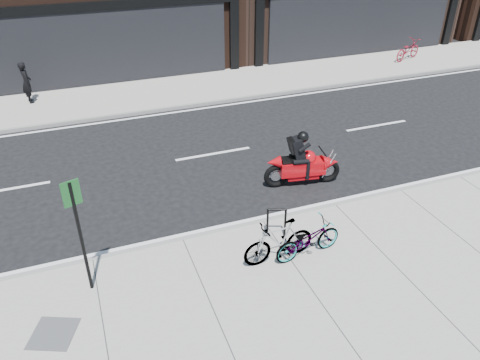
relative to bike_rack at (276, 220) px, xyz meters
name	(u,v)px	position (x,y,z in m)	size (l,w,h in m)	color
ground	(235,186)	(-0.05, 2.60, -0.57)	(120.00, 120.00, 0.00)	black
sidewalk_near	(325,312)	(-0.05, -2.40, -0.51)	(60.00, 6.00, 0.13)	gray
sidewalk_far	(170,91)	(-0.05, 10.35, -0.51)	(60.00, 3.50, 0.13)	gray
bike_rack	(276,220)	(0.00, 0.00, 0.00)	(0.42, 0.20, 0.76)	black
bicycle_front	(308,239)	(0.36, -0.85, -0.03)	(0.56, 1.59, 0.84)	gray
bicycle_rear	(279,241)	(-0.29, -0.76, 0.04)	(0.46, 1.62, 0.97)	gray
motorcycle	(306,163)	(1.80, 2.02, 0.08)	(2.15, 0.78, 1.62)	black
pedestrian	(27,82)	(-5.35, 10.90, 0.33)	(0.56, 0.37, 1.55)	black
bicycle_far	(408,50)	(11.66, 10.42, 0.03)	(0.63, 1.80, 0.94)	maroon
utility_grate	(54,333)	(-4.90, -1.20, -0.44)	(0.75, 0.75, 0.01)	#48484A
sign_post	(79,228)	(-4.14, -0.24, 1.04)	(0.33, 0.13, 2.49)	black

